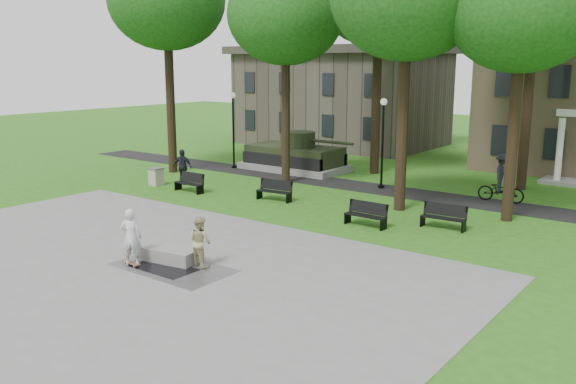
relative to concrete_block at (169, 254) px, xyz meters
The scene contains 22 objects.
ground 2.84m from the concrete_block, 103.41° to the left, with size 120.00×120.00×0.00m, color #255814.
plaza 2.35m from the concrete_block, 106.26° to the right, with size 22.00×16.00×0.02m, color gray.
footpath 14.77m from the concrete_block, 92.55° to the left, with size 44.00×2.60×0.01m, color black.
building_left 31.67m from the concrete_block, 111.73° to the left, with size 15.00×10.00×7.20m, color #4C443D.
tree_0 19.85m from the concrete_block, 137.12° to the left, with size 6.80×6.80×12.97m.
tree_1 16.67m from the concrete_block, 111.26° to the left, with size 6.20×6.20×11.63m.
tree_3 16.55m from the concrete_block, 59.06° to the left, with size 6.00×6.00×11.19m.
lamp_left 18.62m from the concrete_block, 125.30° to the left, with size 0.36×0.36×4.73m.
lamp_mid 15.27m from the concrete_block, 90.59° to the left, with size 0.36×0.36×4.73m.
tank_monument 18.21m from the concrete_block, 113.01° to the left, with size 7.45×3.40×2.40m.
puddle 0.85m from the concrete_block, 52.82° to the right, with size 2.20×1.20×0.00m, color black.
concrete_block is the anchor object (origin of this frame).
skateboard 1.26m from the concrete_block, 119.49° to the right, with size 0.78×0.20×0.07m, color brown.
skateboarder 1.41m from the concrete_block, 116.90° to the right, with size 0.70×0.46×1.91m, color silver.
friend_watching 1.46m from the concrete_block, ahead, with size 0.81×0.63×1.66m, color tan.
pedestrian_walker 13.32m from the concrete_block, 134.75° to the left, with size 1.13×0.47×1.92m, color black.
cyclist 16.73m from the concrete_block, 69.08° to the left, with size 2.21×1.27×2.34m.
park_bench_0 11.23m from the concrete_block, 132.42° to the left, with size 1.82×0.61×1.00m.
park_bench_1 9.77m from the concrete_block, 106.81° to the left, with size 1.84×0.69×1.00m.
park_bench_2 8.47m from the concrete_block, 68.69° to the left, with size 1.81×0.58×1.00m.
park_bench_3 11.05m from the concrete_block, 58.69° to the left, with size 1.82×0.62×1.00m.
trash_bin 13.24m from the concrete_block, 140.88° to the left, with size 0.66×0.66×0.96m.
Camera 1 is at (15.69, -15.92, 6.54)m, focal length 38.00 mm.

